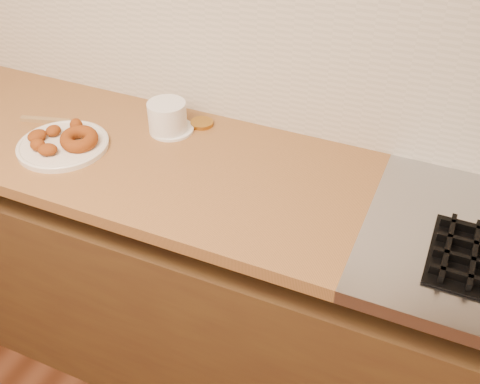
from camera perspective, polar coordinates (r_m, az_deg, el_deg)
name	(u,v)px	position (r m, az deg, el deg)	size (l,w,h in m)	color
base_cabinet	(206,286)	(1.98, -3.47, -9.56)	(3.60, 0.60, 0.77)	#4C3418
butcher_block	(25,125)	(2.00, -20.99, 6.34)	(2.30, 0.62, 0.04)	#976035
backsplash	(241,31)	(1.74, 0.07, 16.03)	(3.60, 0.02, 0.60)	beige
donut_plate	(63,145)	(1.80, -17.53, 4.54)	(0.28, 0.28, 0.02)	silver
ring_donut	(79,139)	(1.76, -16.05, 5.21)	(0.12, 0.12, 0.04)	#7B3806
fried_dough_chunks	(50,137)	(1.80, -18.75, 5.29)	(0.15, 0.20, 0.04)	#7B3806
plastic_tub	(167,117)	(1.79, -7.39, 7.52)	(0.12, 0.12, 0.10)	white
tub_lid	(172,129)	(1.82, -6.97, 6.34)	(0.14, 0.14, 0.01)	white
brass_jar_lid	(202,123)	(1.84, -3.89, 6.99)	(0.07, 0.07, 0.01)	#AD782B
wooden_utensil	(45,120)	(1.96, -19.17, 6.91)	(0.17, 0.02, 0.01)	olive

